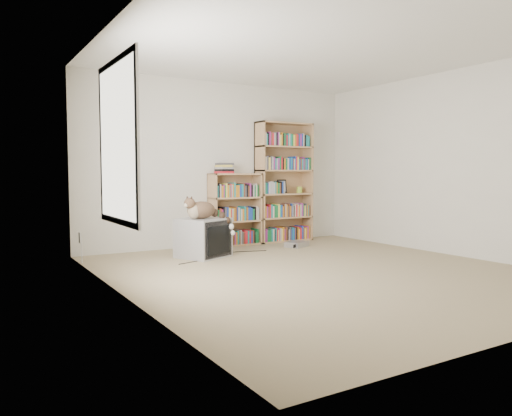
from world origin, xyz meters
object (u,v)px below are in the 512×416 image
cat (206,212)px  bookcase_short (235,212)px  bookcase_tall (283,185)px  crt_tv (203,238)px  dvd_player (297,244)px

cat → bookcase_short: (0.87, 0.81, -0.09)m
cat → bookcase_tall: bookcase_tall is taller
crt_tv → dvd_player: size_ratio=2.20×
bookcase_short → dvd_player: size_ratio=3.22×
crt_tv → cat: (0.02, -0.06, 0.34)m
cat → bookcase_tall: size_ratio=0.35×
bookcase_short → crt_tv: bearing=-139.8°
cat → bookcase_short: bearing=26.7°
crt_tv → dvd_player: 1.63m
bookcase_tall → dvd_player: bearing=-106.4°
dvd_player → cat: bearing=161.7°
crt_tv → bookcase_tall: bearing=-1.6°
bookcase_tall → bookcase_short: bearing=-179.9°
bookcase_tall → cat: bearing=-155.5°
cat → bookcase_short: bookcase_short is taller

